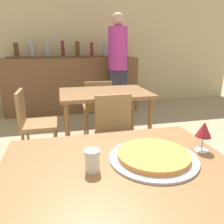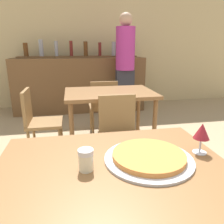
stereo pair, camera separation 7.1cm
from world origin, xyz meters
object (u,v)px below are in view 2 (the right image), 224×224
at_px(pizza_tray, 149,157).
at_px(wine_glass, 202,132).
at_px(chair_far_side_front, 119,131).
at_px(person_standing, 125,63).
at_px(chair_far_side_back, 103,104).
at_px(cheese_shaker, 86,160).
at_px(chair_far_side_left, 38,119).

distance_m(pizza_tray, wine_glass, 0.30).
relative_size(pizza_tray, wine_glass, 2.67).
height_order(chair_far_side_front, person_standing, person_standing).
xyz_separation_m(chair_far_side_back, cheese_shaker, (-0.40, -2.23, 0.34)).
height_order(chair_far_side_left, wine_glass, wine_glass).
bearing_deg(chair_far_side_front, wine_glass, -80.33).
distance_m(chair_far_side_front, chair_far_side_left, 1.01).
bearing_deg(wine_glass, pizza_tray, -174.84).
xyz_separation_m(chair_far_side_front, wine_glass, (0.18, -1.08, 0.40)).
relative_size(person_standing, wine_glass, 11.66).
height_order(chair_far_side_left, pizza_tray, chair_far_side_left).
distance_m(chair_far_side_left, person_standing, 2.03).
bearing_deg(wine_glass, cheese_shaker, -174.31).
xyz_separation_m(chair_far_side_left, cheese_shaker, (0.46, -1.68, 0.34)).
xyz_separation_m(pizza_tray, cheese_shaker, (-0.30, -0.03, 0.03)).
relative_size(chair_far_side_left, cheese_shaker, 8.46).
relative_size(pizza_tray, person_standing, 0.23).
height_order(chair_far_side_front, cheese_shaker, cheese_shaker).
distance_m(chair_far_side_front, chair_far_side_back, 1.09).
height_order(pizza_tray, wine_glass, wine_glass).
height_order(cheese_shaker, wine_glass, wine_glass).
bearing_deg(person_standing, pizza_tray, -101.64).
bearing_deg(person_standing, chair_far_side_back, -122.18).
xyz_separation_m(chair_far_side_back, person_standing, (0.53, 0.84, 0.53)).
bearing_deg(chair_far_side_left, person_standing, -44.90).
bearing_deg(chair_far_side_left, chair_far_side_back, -57.32).
bearing_deg(pizza_tray, wine_glass, 5.16).
height_order(chair_far_side_front, wine_glass, wine_glass).
xyz_separation_m(person_standing, wine_glass, (-0.34, -3.01, -0.13)).
height_order(chair_far_side_front, chair_far_side_left, same).
xyz_separation_m(chair_far_side_front, pizza_tray, (-0.10, -1.10, 0.30)).
bearing_deg(chair_far_side_front, person_standing, 74.74).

